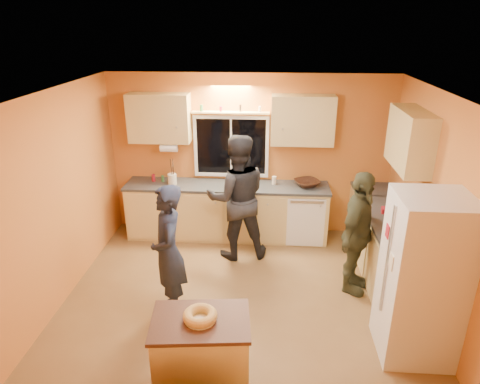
# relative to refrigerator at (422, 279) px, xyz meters

# --- Properties ---
(ground) EXTENTS (4.50, 4.50, 0.00)m
(ground) POSITION_rel_refrigerator_xyz_m (-1.89, 0.80, -0.90)
(ground) COLOR brown
(ground) RESTS_ON ground
(room_shell) EXTENTS (4.54, 4.04, 2.61)m
(room_shell) POSITION_rel_refrigerator_xyz_m (-1.77, 1.21, 0.72)
(room_shell) COLOR #C66F32
(room_shell) RESTS_ON ground
(back_counter) EXTENTS (4.23, 0.62, 0.90)m
(back_counter) POSITION_rel_refrigerator_xyz_m (-1.88, 2.50, -0.45)
(back_counter) COLOR tan
(back_counter) RESTS_ON ground
(right_counter) EXTENTS (0.62, 1.84, 0.90)m
(right_counter) POSITION_rel_refrigerator_xyz_m (0.06, 1.30, -0.45)
(right_counter) COLOR tan
(right_counter) RESTS_ON ground
(refrigerator) EXTENTS (0.72, 0.70, 1.80)m
(refrigerator) POSITION_rel_refrigerator_xyz_m (0.00, 0.00, 0.00)
(refrigerator) COLOR silver
(refrigerator) RESTS_ON ground
(island) EXTENTS (0.94, 0.69, 0.85)m
(island) POSITION_rel_refrigerator_xyz_m (-2.15, -0.73, -0.47)
(island) COLOR tan
(island) RESTS_ON ground
(bundt_pastry) EXTENTS (0.31, 0.31, 0.09)m
(bundt_pastry) POSITION_rel_refrigerator_xyz_m (-2.15, -0.73, -0.00)
(bundt_pastry) COLOR tan
(bundt_pastry) RESTS_ON island
(person_left) EXTENTS (0.55, 0.69, 1.65)m
(person_left) POSITION_rel_refrigerator_xyz_m (-2.72, 0.47, -0.08)
(person_left) COLOR black
(person_left) RESTS_ON ground
(person_center) EXTENTS (1.04, 0.88, 1.87)m
(person_center) POSITION_rel_refrigerator_xyz_m (-2.03, 1.90, 0.04)
(person_center) COLOR black
(person_center) RESTS_ON ground
(person_right) EXTENTS (0.80, 1.04, 1.64)m
(person_right) POSITION_rel_refrigerator_xyz_m (-0.44, 1.11, -0.08)
(person_right) COLOR #383A25
(person_right) RESTS_ON ground
(mixing_bowl) EXTENTS (0.51, 0.51, 0.09)m
(mixing_bowl) POSITION_rel_refrigerator_xyz_m (-0.97, 2.55, 0.05)
(mixing_bowl) COLOR black
(mixing_bowl) RESTS_ON back_counter
(utensil_crock) EXTENTS (0.14, 0.14, 0.17)m
(utensil_crock) POSITION_rel_refrigerator_xyz_m (-3.11, 2.47, 0.09)
(utensil_crock) COLOR beige
(utensil_crock) RESTS_ON back_counter
(potted_plant) EXTENTS (0.30, 0.28, 0.27)m
(potted_plant) POSITION_rel_refrigerator_xyz_m (0.03, 0.52, 0.13)
(potted_plant) COLOR gray
(potted_plant) RESTS_ON right_counter
(red_box) EXTENTS (0.18, 0.14, 0.07)m
(red_box) POSITION_rel_refrigerator_xyz_m (0.04, 1.60, 0.04)
(red_box) COLOR maroon
(red_box) RESTS_ON right_counter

